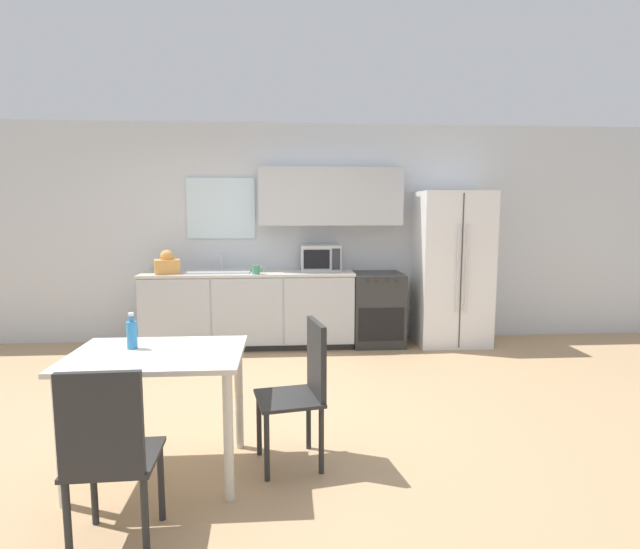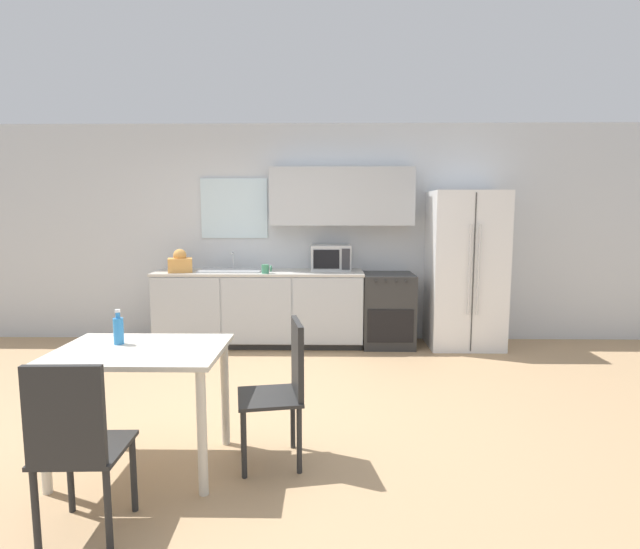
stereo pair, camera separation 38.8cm
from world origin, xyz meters
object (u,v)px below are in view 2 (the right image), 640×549
object	(u,v)px
coffee_mug	(266,269)
drink_bottle	(118,330)
dining_chair_side	(284,382)
oven_range	(388,310)
dining_table	(141,368)
dining_chair_near	(75,440)
microwave	(331,258)
refrigerator	(465,270)

from	to	relation	value
coffee_mug	drink_bottle	size ratio (longest dim) A/B	0.53
dining_chair_side	drink_bottle	xyz separation A→B (m)	(-1.06, 0.01, 0.33)
oven_range	dining_table	bearing A→B (deg)	-122.58
dining_table	dining_chair_near	xyz separation A→B (m)	(-0.04, -0.76, -0.11)
microwave	dining_chair_side	bearing A→B (deg)	-96.07
refrigerator	drink_bottle	size ratio (longest dim) A/B	8.26
refrigerator	coffee_mug	xyz separation A→B (m)	(-2.36, -0.20, 0.03)
oven_range	coffee_mug	bearing A→B (deg)	-171.11
dining_chair_side	dining_table	bearing A→B (deg)	84.63
microwave	drink_bottle	size ratio (longest dim) A/B	2.13
refrigerator	dining_chair_side	xyz separation A→B (m)	(-1.92, -2.86, -0.40)
microwave	coffee_mug	distance (m)	0.83
dining_table	dining_chair_side	bearing A→B (deg)	5.45
dining_chair_near	dining_chair_side	world-z (taller)	same
coffee_mug	oven_range	bearing A→B (deg)	8.89
dining_chair_near	dining_chair_side	distance (m)	1.26
microwave	dining_chair_near	distance (m)	4.05
coffee_mug	dining_chair_near	distance (m)	3.55
microwave	dining_chair_near	xyz separation A→B (m)	(-1.25, -3.81, -0.53)
refrigerator	dining_chair_side	distance (m)	3.46
dining_chair_near	drink_bottle	distance (m)	0.92
dining_table	coffee_mug	bearing A→B (deg)	80.73
drink_bottle	dining_table	bearing A→B (deg)	-28.89
microwave	coffee_mug	world-z (taller)	microwave
microwave	drink_bottle	world-z (taller)	microwave
oven_range	microwave	xyz separation A→B (m)	(-0.69, 0.09, 0.63)
microwave	dining_table	size ratio (longest dim) A/B	0.47
coffee_mug	refrigerator	bearing A→B (deg)	4.90
dining_chair_near	drink_bottle	size ratio (longest dim) A/B	4.12
microwave	dining_chair_near	world-z (taller)	microwave
microwave	drink_bottle	bearing A→B (deg)	-114.97
refrigerator	microwave	world-z (taller)	refrigerator
drink_bottle	dining_chair_side	bearing A→B (deg)	-0.55
microwave	drink_bottle	distance (m)	3.27
refrigerator	dining_chair_near	world-z (taller)	refrigerator
oven_range	refrigerator	xyz separation A→B (m)	(0.92, -0.02, 0.49)
oven_range	drink_bottle	xyz separation A→B (m)	(-2.07, -2.87, 0.43)
drink_bottle	oven_range	bearing A→B (deg)	54.23
refrigerator	drink_bottle	bearing A→B (deg)	-136.36
coffee_mug	dining_chair_side	world-z (taller)	coffee_mug
coffee_mug	dining_chair_near	bearing A→B (deg)	-97.96
drink_bottle	coffee_mug	bearing A→B (deg)	76.80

